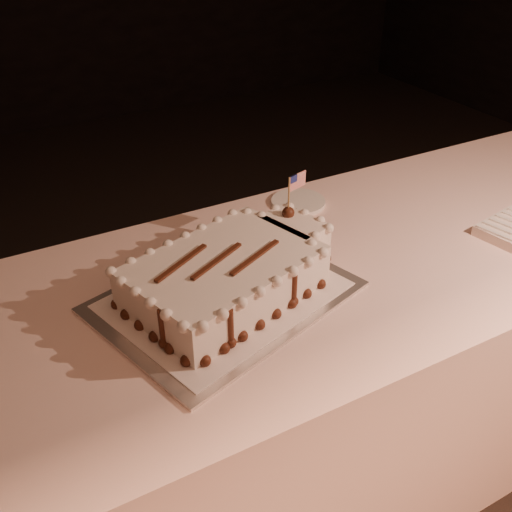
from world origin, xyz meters
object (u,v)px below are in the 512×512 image
banquet_table (319,370)px  side_plate (298,202)px  cake_board (225,296)px  sheet_cake (234,271)px

banquet_table → side_plate: (0.10, 0.29, 0.38)m
cake_board → sheet_cake: 0.06m
banquet_table → sheet_cake: size_ratio=4.50×
sheet_cake → side_plate: bearing=39.4°
side_plate → cake_board: bearing=-141.9°
cake_board → side_plate: size_ratio=3.42×
sheet_cake → banquet_table: bearing=0.8°
cake_board → sheet_cake: sheet_cake is taller
banquet_table → side_plate: size_ratio=15.17×
cake_board → side_plate: 0.49m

